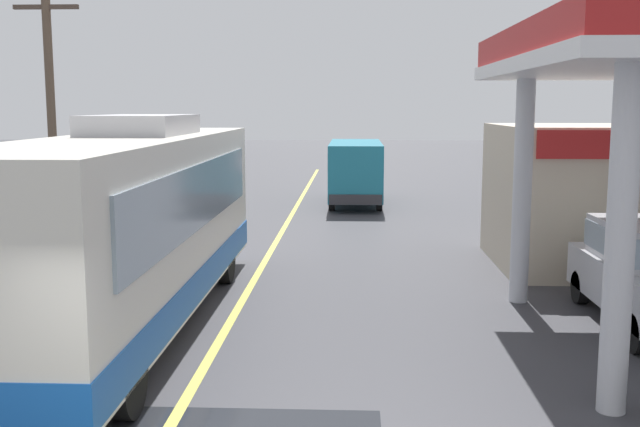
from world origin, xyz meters
TOP-DOWN VIEW (x-y plane):
  - ground at (0.00, 20.00)m, footprint 120.00×120.00m
  - lane_divider_stripe at (0.00, 15.00)m, footprint 0.16×50.00m
  - coach_bus_main at (-1.70, 7.06)m, footprint 2.60×11.04m
  - minibus_opposing_lane at (2.28, 23.92)m, footprint 2.04×6.13m
  - utility_pole_roadside at (-6.22, 15.02)m, footprint 1.80×0.24m

SIDE VIEW (x-z plane):
  - ground at x=0.00m, z-range 0.00..0.00m
  - lane_divider_stripe at x=0.00m, z-range 0.00..0.01m
  - minibus_opposing_lane at x=2.28m, z-range 0.25..2.69m
  - coach_bus_main at x=-1.70m, z-range -0.12..3.56m
  - utility_pole_roadside at x=-6.22m, z-range 0.18..7.31m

